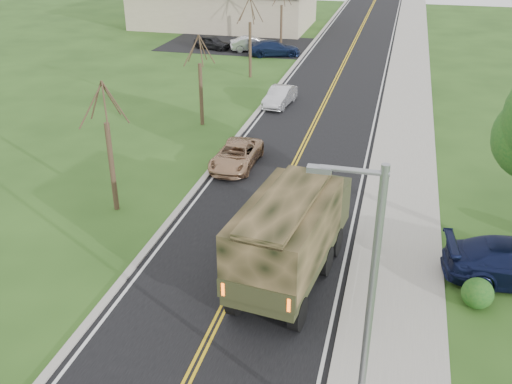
% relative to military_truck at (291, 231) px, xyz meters
% --- Properties ---
extents(road, '(8.00, 120.00, 0.01)m').
position_rel_military_truck_xyz_m(road, '(-1.89, 33.54, -2.12)').
color(road, black).
rests_on(road, ground).
extents(curb_right, '(0.30, 120.00, 0.12)m').
position_rel_military_truck_xyz_m(curb_right, '(2.26, 33.54, -2.06)').
color(curb_right, '#9E998E').
rests_on(curb_right, ground).
extents(sidewalk_right, '(3.20, 120.00, 0.10)m').
position_rel_military_truck_xyz_m(sidewalk_right, '(4.01, 33.54, -2.07)').
color(sidewalk_right, '#9E998E').
rests_on(sidewalk_right, ground).
extents(curb_left, '(0.30, 120.00, 0.10)m').
position_rel_military_truck_xyz_m(curb_left, '(-6.04, 33.54, -2.07)').
color(curb_left, '#9E998E').
rests_on(curb_left, ground).
extents(street_light, '(1.65, 0.22, 8.00)m').
position_rel_military_truck_xyz_m(street_light, '(3.01, -6.96, 2.31)').
color(street_light, gray).
rests_on(street_light, ground).
extents(bare_tree_a, '(1.93, 2.26, 6.08)m').
position_rel_military_truck_xyz_m(bare_tree_a, '(-8.90, 3.54, 0.50)').
color(bare_tree_a, '#38281C').
rests_on(bare_tree_a, ground).
extents(bare_tree_b, '(1.83, 2.14, 5.73)m').
position_rel_military_truck_xyz_m(bare_tree_b, '(-8.90, 15.54, 0.35)').
color(bare_tree_b, '#38281C').
rests_on(bare_tree_b, ground).
extents(bare_tree_c, '(2.04, 2.39, 6.42)m').
position_rel_military_truck_xyz_m(bare_tree_c, '(-8.90, 27.54, 0.65)').
color(bare_tree_c, '#38281C').
rests_on(bare_tree_c, ground).
extents(bare_tree_d, '(1.88, 2.20, 5.91)m').
position_rel_military_truck_xyz_m(bare_tree_d, '(-8.90, 39.54, 0.43)').
color(bare_tree_d, '#38281C').
rests_on(bare_tree_d, ground).
extents(commercial_building, '(25.50, 21.50, 5.65)m').
position_rel_military_truck_xyz_m(commercial_building, '(-17.88, 49.51, 0.56)').
color(commercial_building, tan).
rests_on(commercial_building, ground).
extents(military_truck, '(3.48, 7.69, 3.71)m').
position_rel_military_truck_xyz_m(military_truck, '(0.00, 0.00, 0.00)').
color(military_truck, black).
rests_on(military_truck, ground).
extents(suv_champagne, '(2.17, 4.56, 1.26)m').
position_rel_military_truck_xyz_m(suv_champagne, '(-4.89, 9.67, -1.49)').
color(suv_champagne, tan).
rests_on(suv_champagne, ground).
extents(sedan_silver, '(1.84, 4.14, 1.32)m').
position_rel_military_truck_xyz_m(sedan_silver, '(-4.89, 20.69, -1.46)').
color(sedan_silver, silver).
rests_on(sedan_silver, ground).
extents(lot_car_dark, '(4.04, 2.47, 1.29)m').
position_rel_military_truck_xyz_m(lot_car_dark, '(-15.31, 36.85, -1.48)').
color(lot_car_dark, black).
rests_on(lot_car_dark, ground).
extents(lot_car_silver, '(4.52, 2.93, 1.41)m').
position_rel_military_truck_xyz_m(lot_car_silver, '(-11.20, 36.99, -1.42)').
color(lot_car_silver, silver).
rests_on(lot_car_silver, ground).
extents(lot_car_navy, '(5.32, 3.52, 1.43)m').
position_rel_military_truck_xyz_m(lot_car_navy, '(-8.69, 35.54, -1.41)').
color(lot_car_navy, '#0F1A39').
rests_on(lot_car_navy, ground).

